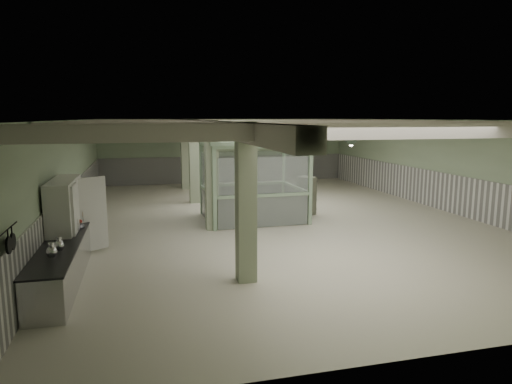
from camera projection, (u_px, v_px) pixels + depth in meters
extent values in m
plane|color=beige|center=(276.00, 219.00, 16.80)|extent=(20.00, 20.00, 0.00)
cube|color=white|center=(276.00, 120.00, 16.22)|extent=(14.00, 20.00, 0.02)
cube|color=#9EB691|center=(226.00, 151.00, 26.07)|extent=(14.00, 0.02, 3.60)
cube|color=#9EB691|center=(465.00, 243.00, 6.94)|extent=(14.00, 0.02, 3.60)
cube|color=#9EB691|center=(70.00, 176.00, 14.81)|extent=(0.02, 20.00, 3.60)
cube|color=#9EB691|center=(444.00, 165.00, 18.21)|extent=(0.02, 20.00, 3.60)
cube|color=white|center=(73.00, 208.00, 14.99)|extent=(0.05, 19.90, 1.50)
cube|color=white|center=(441.00, 191.00, 18.37)|extent=(0.05, 19.90, 1.50)
cube|color=white|center=(226.00, 169.00, 26.22)|extent=(13.90, 0.05, 1.50)
cube|color=silver|center=(207.00, 127.00, 15.65)|extent=(0.45, 19.90, 0.40)
cube|color=silver|center=(385.00, 131.00, 9.07)|extent=(13.90, 0.35, 0.32)
cube|color=silver|center=(333.00, 128.00, 11.46)|extent=(13.90, 0.35, 0.32)
cube|color=silver|center=(300.00, 126.00, 13.85)|extent=(13.90, 0.35, 0.32)
cube|color=silver|center=(276.00, 125.00, 16.25)|extent=(13.90, 0.35, 0.32)
cube|color=silver|center=(259.00, 124.00, 18.64)|extent=(13.90, 0.35, 0.32)
cube|color=silver|center=(245.00, 123.00, 21.03)|extent=(13.90, 0.35, 0.32)
cube|color=silver|center=(234.00, 123.00, 23.42)|extent=(13.90, 0.35, 0.32)
cube|color=#98A585|center=(246.00, 203.00, 10.16)|extent=(0.42, 0.42, 3.60)
cube|color=#98A585|center=(212.00, 176.00, 14.94)|extent=(0.42, 0.42, 3.60)
cube|color=#98A585|center=(194.00, 162.00, 19.73)|extent=(0.42, 0.42, 3.60)
cube|color=#98A585|center=(185.00, 154.00, 23.55)|extent=(0.42, 0.42, 3.60)
cylinder|color=black|center=(7.00, 230.00, 7.55)|extent=(0.02, 1.20, 0.02)
cone|color=#2B3A2D|center=(351.00, 143.00, 11.64)|extent=(0.44, 0.44, 0.22)
cone|color=#2B3A2D|center=(285.00, 135.00, 16.91)|extent=(0.44, 0.44, 0.22)
cone|color=#2B3A2D|center=(253.00, 131.00, 21.69)|extent=(0.44, 0.44, 0.22)
cube|color=silver|center=(62.00, 264.00, 10.19)|extent=(0.77, 4.56, 0.88)
cube|color=black|center=(61.00, 245.00, 10.12)|extent=(0.81, 4.60, 0.04)
cylinder|color=#B2B2B7|center=(61.00, 234.00, 10.83)|extent=(0.30, 0.30, 0.09)
cylinder|color=black|center=(9.00, 245.00, 7.42)|extent=(0.04, 0.29, 0.29)
cylinder|color=black|center=(13.00, 242.00, 7.65)|extent=(0.04, 0.28, 0.28)
cube|color=silver|center=(66.00, 223.00, 11.55)|extent=(0.58, 2.30, 2.11)
cube|color=silver|center=(76.00, 227.00, 11.12)|extent=(0.06, 0.86, 2.01)
cube|color=silver|center=(87.00, 217.00, 12.25)|extent=(0.76, 0.52, 2.01)
cube|color=silver|center=(78.00, 226.00, 11.13)|extent=(0.02, 0.05, 0.30)
cube|color=silver|center=(83.00, 217.00, 12.14)|extent=(0.02, 0.05, 0.30)
cube|color=#92B18D|center=(214.00, 189.00, 14.79)|extent=(0.12, 0.12, 2.78)
cube|color=#92B18D|center=(201.00, 178.00, 17.44)|extent=(0.12, 0.12, 2.78)
cube|color=#92B18D|center=(310.00, 185.00, 15.66)|extent=(0.12, 0.12, 2.78)
cube|color=#92B18D|center=(284.00, 175.00, 18.31)|extent=(0.12, 0.12, 2.78)
cube|color=#92B18D|center=(253.00, 141.00, 16.31)|extent=(3.65, 3.10, 0.12)
cube|color=silver|center=(264.00, 212.00, 15.36)|extent=(3.14, 0.12, 1.05)
cube|color=silver|center=(264.00, 175.00, 15.16)|extent=(3.14, 0.12, 1.22)
cube|color=silver|center=(244.00, 198.00, 18.01)|extent=(3.14, 0.12, 1.05)
cube|color=silver|center=(244.00, 167.00, 17.81)|extent=(3.14, 0.12, 1.22)
cube|color=silver|center=(208.00, 206.00, 16.25)|extent=(0.11, 2.58, 1.05)
cube|color=silver|center=(207.00, 172.00, 16.05)|extent=(0.11, 2.58, 1.22)
cube|color=silver|center=(296.00, 202.00, 17.12)|extent=(0.11, 2.58, 1.05)
cube|color=silver|center=(296.00, 169.00, 16.92)|extent=(0.11, 2.58, 1.22)
cube|color=#5F6151|center=(306.00, 195.00, 17.50)|extent=(0.68, 0.80, 1.46)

